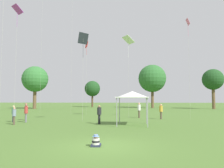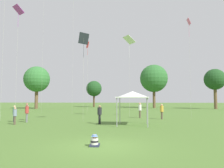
% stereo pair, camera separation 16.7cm
% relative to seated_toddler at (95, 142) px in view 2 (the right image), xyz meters
% --- Properties ---
extents(ground_plane, '(300.00, 300.00, 0.00)m').
position_rel_seated_toddler_xyz_m(ground_plane, '(0.35, 0.08, -0.22)').
color(ground_plane, '#4C702D').
extents(seated_toddler, '(0.47, 0.58, 0.57)m').
position_rel_seated_toddler_xyz_m(seated_toddler, '(0.00, 0.00, 0.00)').
color(seated_toddler, '#282D47').
rests_on(seated_toddler, ground).
extents(person_standing_0, '(0.43, 0.43, 1.72)m').
position_rel_seated_toddler_xyz_m(person_standing_0, '(5.11, 14.74, 0.79)').
color(person_standing_0, brown).
rests_on(person_standing_0, ground).
extents(person_standing_1, '(0.42, 0.42, 1.70)m').
position_rel_seated_toddler_xyz_m(person_standing_1, '(-1.16, 9.41, 0.78)').
color(person_standing_1, black).
rests_on(person_standing_1, ground).
extents(person_standing_2, '(0.41, 0.41, 1.53)m').
position_rel_seated_toddler_xyz_m(person_standing_2, '(-8.55, 8.21, 0.69)').
color(person_standing_2, brown).
rests_on(person_standing_2, ground).
extents(person_standing_3, '(0.43, 0.43, 1.84)m').
position_rel_seated_toddler_xyz_m(person_standing_3, '(-9.44, 12.20, 0.90)').
color(person_standing_3, black).
rests_on(person_standing_3, ground).
extents(person_standing_4, '(0.42, 0.42, 1.77)m').
position_rel_seated_toddler_xyz_m(person_standing_4, '(-8.43, 10.20, 0.84)').
color(person_standing_4, slate).
rests_on(person_standing_4, ground).
extents(person_standing_5, '(0.53, 0.53, 1.83)m').
position_rel_seated_toddler_xyz_m(person_standing_5, '(2.73, 16.41, 0.87)').
color(person_standing_5, brown).
rests_on(person_standing_5, ground).
extents(person_standing_6, '(0.41, 0.41, 1.63)m').
position_rel_seated_toddler_xyz_m(person_standing_6, '(-9.76, 10.28, 0.75)').
color(person_standing_6, '#282D42').
rests_on(person_standing_6, ground).
extents(canopy_tent, '(2.88, 2.88, 2.93)m').
position_rel_seated_toddler_xyz_m(canopy_tent, '(1.84, 8.66, 2.40)').
color(canopy_tent, white).
rests_on(canopy_tent, ground).
extents(kite_3, '(1.42, 1.36, 12.30)m').
position_rel_seated_toddler_xyz_m(kite_3, '(-10.41, 11.61, 11.36)').
color(kite_3, '#B738C6').
rests_on(kite_3, ground).
extents(kite_4, '(1.70, 1.76, 10.17)m').
position_rel_seated_toddler_xyz_m(kite_4, '(1.47, 16.83, 9.37)').
color(kite_4, white).
rests_on(kite_4, ground).
extents(kite_5, '(0.33, 0.76, 11.51)m').
position_rel_seated_toddler_xyz_m(kite_5, '(8.34, 14.81, 10.33)').
color(kite_5, pink).
rests_on(kite_5, ground).
extents(kite_6, '(1.03, 1.02, 8.99)m').
position_rel_seated_toddler_xyz_m(kite_6, '(-3.10, 11.21, 8.03)').
color(kite_6, '#1E2328').
rests_on(kite_6, ground).
extents(kite_7, '(0.62, 0.86, 10.64)m').
position_rel_seated_toddler_xyz_m(kite_7, '(-4.63, 20.58, 9.60)').
color(kite_7, red).
rests_on(kite_7, ground).
extents(distant_tree_0, '(6.23, 6.23, 10.31)m').
position_rel_seated_toddler_xyz_m(distant_tree_0, '(-21.28, 40.69, 6.91)').
color(distant_tree_0, brown).
rests_on(distant_tree_0, ground).
extents(distant_tree_1, '(4.99, 4.99, 9.53)m').
position_rel_seated_toddler_xyz_m(distant_tree_1, '(21.48, 43.35, 6.71)').
color(distant_tree_1, brown).
rests_on(distant_tree_1, ground).
extents(distant_tree_2, '(4.66, 4.66, 7.86)m').
position_rel_seated_toddler_xyz_m(distant_tree_2, '(-9.59, 54.56, 5.27)').
color(distant_tree_2, brown).
rests_on(distant_tree_2, ground).
extents(distant_tree_3, '(7.40, 7.40, 11.62)m').
position_rel_seated_toddler_xyz_m(distant_tree_3, '(7.69, 48.86, 7.66)').
color(distant_tree_3, brown).
rests_on(distant_tree_3, ground).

